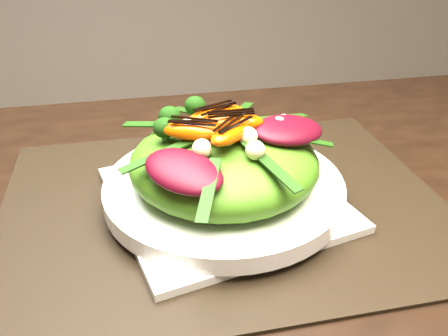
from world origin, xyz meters
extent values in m
cube|color=black|center=(0.00, 0.00, 0.73)|extent=(1.60, 0.90, 0.75)
cube|color=black|center=(0.21, 0.10, 0.75)|extent=(0.49, 0.37, 0.00)
cube|color=white|center=(0.21, 0.10, 0.76)|extent=(0.28, 0.28, 0.01)
cylinder|color=white|center=(0.21, 0.10, 0.77)|extent=(0.34, 0.34, 0.02)
ellipsoid|color=#467816|center=(0.21, 0.10, 0.80)|extent=(0.26, 0.26, 0.07)
ellipsoid|color=#3E0611|center=(0.28, 0.09, 0.84)|extent=(0.09, 0.07, 0.02)
ellipsoid|color=#D74203|center=(0.20, 0.11, 0.85)|extent=(0.07, 0.05, 0.02)
sphere|color=#18360A|center=(0.16, 0.12, 0.85)|extent=(0.04, 0.04, 0.03)
sphere|color=beige|center=(0.24, 0.07, 0.85)|extent=(0.02, 0.02, 0.02)
cube|color=black|center=(0.20, 0.11, 0.86)|extent=(0.05, 0.02, 0.00)
camera|label=1|loc=(0.12, -0.33, 1.05)|focal=38.00mm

